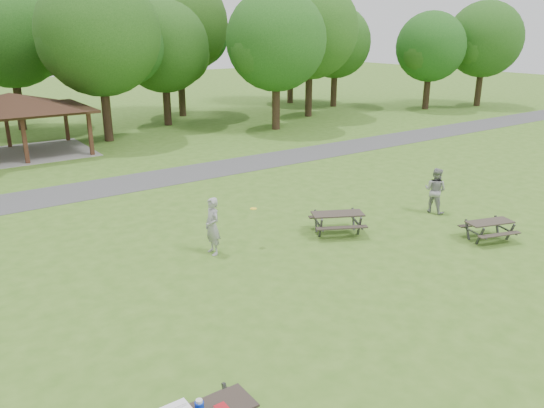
{
  "coord_description": "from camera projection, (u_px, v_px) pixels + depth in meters",
  "views": [
    {
      "loc": [
        -9.52,
        -11.0,
        7.39
      ],
      "look_at": [
        1.0,
        4.0,
        1.3
      ],
      "focal_mm": 35.0,
      "sensor_mm": 36.0,
      "label": 1
    }
  ],
  "objects": [
    {
      "name": "tree_row_h",
      "position": [
        311.0,
        33.0,
        44.63
      ],
      "size": [
        8.61,
        8.2,
        11.37
      ],
      "color": "black",
      "rests_on": "ground"
    },
    {
      "name": "frisbee_in_flight",
      "position": [
        253.0,
        209.0,
        18.48
      ],
      "size": [
        0.31,
        0.31,
        0.02
      ],
      "color": "yellow",
      "rests_on": "ground"
    },
    {
      "name": "tree_deep_b",
      "position": [
        10.0,
        35.0,
        38.51
      ],
      "size": [
        8.4,
        8.0,
        11.13
      ],
      "color": "black",
      "rests_on": "ground"
    },
    {
      "name": "tree_row_i",
      "position": [
        336.0,
        44.0,
        50.96
      ],
      "size": [
        7.14,
        6.8,
        9.52
      ],
      "color": "black",
      "rests_on": "ground"
    },
    {
      "name": "tree_deep_c",
      "position": [
        179.0,
        27.0,
        44.64
      ],
      "size": [
        8.82,
        8.4,
        11.9
      ],
      "color": "black",
      "rests_on": "ground"
    },
    {
      "name": "ground",
      "position": [
        321.0,
        285.0,
        16.06
      ],
      "size": [
        160.0,
        160.0,
        0.0
      ],
      "primitive_type": "plane",
      "color": "#406C1E",
      "rests_on": "ground"
    },
    {
      "name": "tree_flank_right",
      "position": [
        485.0,
        42.0,
        51.21
      ],
      "size": [
        7.56,
        7.2,
        9.97
      ],
      "color": "black",
      "rests_on": "ground"
    },
    {
      "name": "tree_row_e",
      "position": [
        101.0,
        38.0,
        34.51
      ],
      "size": [
        8.4,
        8.0,
        11.02
      ],
      "color": "black",
      "rests_on": "ground"
    },
    {
      "name": "picnic_table_far",
      "position": [
        489.0,
        226.0,
        19.3
      ],
      "size": [
        2.03,
        1.81,
        0.74
      ],
      "color": "#322B24",
      "rests_on": "ground"
    },
    {
      "name": "asphalt_path",
      "position": [
        143.0,
        181.0,
        26.93
      ],
      "size": [
        120.0,
        3.2,
        0.02
      ],
      "primitive_type": "cube",
      "color": "#454547",
      "rests_on": "ground"
    },
    {
      "name": "frisbee_thrower",
      "position": [
        212.0,
        226.0,
        17.97
      ],
      "size": [
        0.5,
        0.75,
        2.01
      ],
      "primitive_type": "imported",
      "rotation": [
        0.0,
        0.0,
        -1.6
      ],
      "color": "#97979A",
      "rests_on": "ground"
    },
    {
      "name": "tree_row_g",
      "position": [
        277.0,
        43.0,
        38.86
      ],
      "size": [
        7.77,
        7.4,
        10.25
      ],
      "color": "#312015",
      "rests_on": "ground"
    },
    {
      "name": "pavilion",
      "position": [
        11.0,
        105.0,
        31.56
      ],
      "size": [
        8.6,
        7.01,
        3.76
      ],
      "color": "#371D14",
      "rests_on": "ground"
    },
    {
      "name": "tree_row_f",
      "position": [
        165.0,
        49.0,
        40.79
      ],
      "size": [
        7.35,
        7.0,
        9.55
      ],
      "color": "black",
      "rests_on": "ground"
    },
    {
      "name": "frisbee_catcher",
      "position": [
        435.0,
        190.0,
        22.09
      ],
      "size": [
        0.94,
        1.09,
        1.92
      ],
      "primitive_type": "imported",
      "rotation": [
        0.0,
        0.0,
        1.82
      ],
      "color": "#939395",
      "rests_on": "ground"
    },
    {
      "name": "picnic_table_middle",
      "position": [
        338.0,
        218.0,
        19.9
      ],
      "size": [
        2.41,
        2.24,
        0.83
      ],
      "color": "#312923",
      "rests_on": "ground"
    },
    {
      "name": "tree_deep_d",
      "position": [
        291.0,
        32.0,
        53.02
      ],
      "size": [
        8.4,
        8.0,
        11.27
      ],
      "color": "black",
      "rests_on": "ground"
    },
    {
      "name": "tree_row_j",
      "position": [
        431.0,
        49.0,
        49.29
      ],
      "size": [
        6.72,
        6.4,
        8.96
      ],
      "color": "black",
      "rests_on": "ground"
    }
  ]
}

